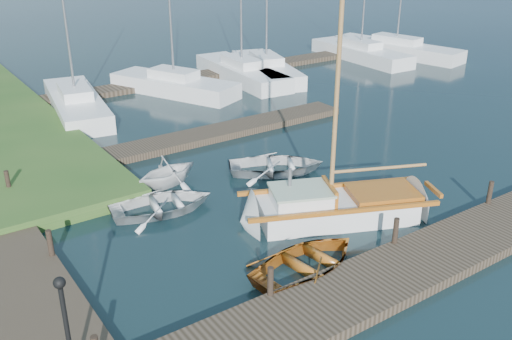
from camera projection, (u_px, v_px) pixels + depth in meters
ground at (256, 202)px, 19.85m from camera, size 160.00×160.00×0.00m
near_dock at (383, 280)px, 15.26m from camera, size 18.00×2.20×0.30m
left_dock at (0, 240)px, 17.15m from camera, size 2.20×18.00×0.30m
far_dock at (211, 134)px, 25.74m from camera, size 14.00×1.60×0.30m
pontoon at (243, 69)px, 37.07m from camera, size 30.00×1.60×0.30m
mooring_post_1 at (270, 281)px, 14.24m from camera, size 0.16×0.16×0.80m
mooring_post_2 at (396, 231)px, 16.58m from camera, size 0.16×0.16×0.80m
mooring_post_3 at (490, 192)px, 18.91m from camera, size 0.16×0.16×0.80m
mooring_post_4 at (50, 243)px, 15.94m from camera, size 0.16×0.16×0.80m
mooring_post_5 at (8, 181)px, 19.71m from camera, size 0.16×0.16×0.80m
lamp_post at (65, 315)px, 11.17m from camera, size 0.24×0.24×2.44m
sailboat at (341, 209)px, 18.61m from camera, size 7.34×4.61×9.83m
dinghy at (308, 259)px, 15.80m from camera, size 3.86×2.96×0.74m
tender_a at (162, 202)px, 19.04m from camera, size 3.84×3.05×0.72m
tender_b at (167, 169)px, 20.82m from camera, size 2.84×2.57×1.30m
tender_c at (276, 163)px, 22.04m from camera, size 4.47×4.06×0.76m
marina_boat_0 at (76, 102)px, 28.85m from camera, size 3.50×8.43×10.34m
marina_boat_2 at (174, 84)px, 32.12m from camera, size 5.19×7.89×11.12m
marina_boat_3 at (242, 71)px, 34.92m from camera, size 2.82×8.59×11.58m
marina_boat_4 at (266, 67)px, 35.71m from camera, size 4.43×8.41×11.84m
marina_boat_6 at (361, 52)px, 40.10m from camera, size 2.56×8.52×10.84m
marina_boat_7 at (396, 47)px, 41.44m from camera, size 4.08×10.05×12.50m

